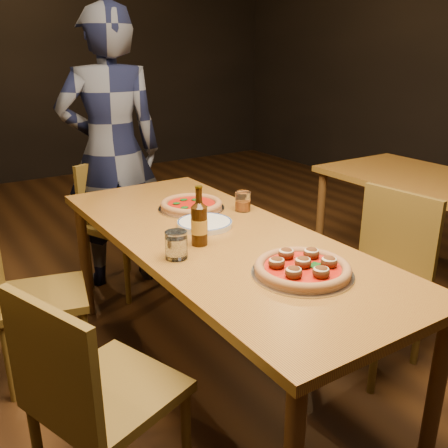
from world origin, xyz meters
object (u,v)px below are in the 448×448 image
chair_main_sw (42,295)px  chair_end (125,225)px  pizza_margherita (191,205)px  beer_bottle (199,225)px  plate_stack (205,224)px  table_main (218,250)px  chair_main_e (371,280)px  diner (112,152)px  chair_main_nw (109,391)px  pizza_meatball (303,268)px  amber_glass (243,201)px  water_glass (176,245)px

chair_main_sw → chair_end: (0.70, 0.69, 0.01)m
pizza_margherita → beer_bottle: (-0.21, -0.45, 0.07)m
pizza_margherita → plate_stack: size_ratio=1.33×
table_main → pizza_margherita: 0.42m
chair_main_e → diner: bearing=-162.5°
chair_main_nw → chair_main_sw: 0.87m
pizza_meatball → beer_bottle: bearing=110.3°
beer_bottle → amber_glass: size_ratio=2.53×
chair_main_sw → pizza_meatball: size_ratio=2.25×
chair_main_sw → plate_stack: chair_main_sw is taller
diner → chair_main_e: bearing=126.0°
chair_main_nw → water_glass: chair_main_nw is taller
pizza_margherita → amber_glass: size_ratio=3.46×
chair_main_sw → plate_stack: 0.85m
chair_main_e → table_main: bearing=-119.1°
table_main → water_glass: water_glass is taller
table_main → pizza_meatball: size_ratio=5.21×
diner → water_glass: bearing=91.3°
beer_bottle → diner: bearing=84.3°
chair_main_sw → beer_bottle: size_ratio=3.40×
chair_end → beer_bottle: size_ratio=3.50×
table_main → chair_end: chair_end is taller
chair_main_sw → chair_main_nw: bearing=-166.3°
amber_glass → chair_main_sw: bearing=165.8°
plate_stack → chair_main_sw: bearing=153.7°
chair_end → beer_bottle: (-0.14, -1.22, 0.40)m
chair_main_nw → pizza_margherita: (0.78, 0.79, 0.32)m
plate_stack → chair_main_e: bearing=-32.5°
pizza_margherita → chair_end: bearing=95.8°
chair_end → plate_stack: bearing=-112.3°
pizza_margherita → diner: bearing=95.0°
table_main → amber_glass: (0.30, 0.23, 0.12)m
table_main → pizza_margherita: pizza_margherita is taller
pizza_margherita → pizza_meatball: bearing=-92.6°
water_glass → table_main: bearing=24.0°
chair_main_sw → pizza_margherita: 0.86m
chair_main_sw → pizza_margherita: size_ratio=2.49×
amber_glass → chair_end: bearing=107.0°
pizza_margherita → beer_bottle: size_ratio=1.37×
chair_main_nw → diner: 1.88m
pizza_meatball → diner: bearing=91.2°
water_glass → diner: 1.46m
chair_main_e → plate_stack: 0.87m
table_main → chair_main_nw: (-0.69, -0.39, -0.22)m
chair_main_sw → beer_bottle: beer_bottle is taller
chair_main_nw → pizza_meatball: chair_main_nw is taller
table_main → beer_bottle: bearing=-158.8°
pizza_meatball → pizza_margherita: (0.04, 0.92, -0.00)m
table_main → pizza_meatball: 0.53m
chair_main_nw → chair_main_sw: chair_main_nw is taller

